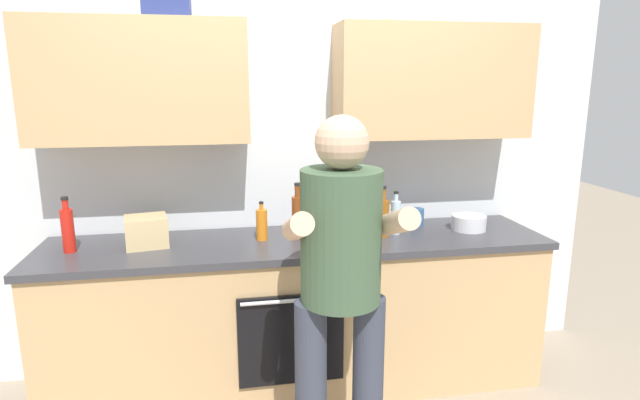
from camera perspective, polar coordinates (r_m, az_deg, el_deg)
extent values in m
plane|color=gray|center=(3.34, -2.18, -19.29)|extent=(12.00, 12.00, 0.00)
cube|color=silver|center=(3.23, -3.29, 3.43)|extent=(4.00, 0.06, 2.50)
cube|color=tan|center=(3.01, -19.15, 12.11)|extent=(1.15, 0.32, 0.65)
cube|color=tan|center=(3.22, 12.18, 12.52)|extent=(1.15, 0.32, 0.65)
cylinder|color=silver|center=(3.18, 9.58, 19.40)|extent=(0.28, 0.28, 0.10)
cube|color=tan|center=(3.14, -2.25, -12.61)|extent=(2.80, 0.60, 0.86)
cube|color=#38383D|center=(2.97, -2.32, -4.75)|extent=(2.84, 0.64, 0.04)
cube|color=black|center=(2.84, -3.14, -15.03)|extent=(0.56, 0.02, 0.50)
cylinder|color=silver|center=(2.72, -3.14, -10.96)|extent=(0.52, 0.02, 0.02)
cylinder|color=#383D4C|center=(2.45, -1.01, -20.39)|extent=(0.14, 0.14, 0.86)
cylinder|color=#383D4C|center=(2.50, 5.25, -19.72)|extent=(0.14, 0.14, 0.86)
cylinder|color=#3F593F|center=(2.17, 2.31, -4.03)|extent=(0.34, 0.34, 0.57)
sphere|color=#D8AD8C|center=(2.09, 2.41, 6.33)|extent=(0.22, 0.22, 0.22)
cylinder|color=#D8AD8C|center=(2.00, -2.51, -2.98)|extent=(0.09, 0.31, 0.19)
cylinder|color=#D8AD8C|center=(2.09, 8.42, -2.41)|extent=(0.09, 0.31, 0.19)
cylinder|color=#8C4C14|center=(3.02, 6.85, -2.02)|extent=(0.08, 0.08, 0.21)
cylinder|color=#8C4C14|center=(2.99, 6.92, 0.59)|extent=(0.03, 0.03, 0.07)
cylinder|color=black|center=(2.98, 6.94, 1.37)|extent=(0.04, 0.04, 0.02)
cylinder|color=brown|center=(2.98, -2.46, -1.91)|extent=(0.07, 0.07, 0.24)
cylinder|color=brown|center=(2.94, -2.49, 0.97)|extent=(0.03, 0.03, 0.07)
cylinder|color=black|center=(2.93, -2.50, 1.74)|extent=(0.03, 0.03, 0.01)
cylinder|color=orange|center=(2.96, -6.39, -2.71)|extent=(0.06, 0.06, 0.18)
cylinder|color=orange|center=(2.93, -6.44, -0.73)|extent=(0.02, 0.02, 0.03)
cylinder|color=black|center=(2.93, -6.45, -0.29)|extent=(0.03, 0.03, 0.01)
cylinder|color=red|center=(3.03, -25.85, -3.06)|extent=(0.06, 0.06, 0.23)
cylinder|color=red|center=(2.99, -26.11, -0.46)|extent=(0.03, 0.03, 0.05)
cylinder|color=black|center=(2.99, -26.17, 0.16)|extent=(0.04, 0.04, 0.02)
cylinder|color=silver|center=(3.08, 8.25, -1.92)|extent=(0.06, 0.06, 0.20)
cylinder|color=silver|center=(3.06, 8.32, 0.28)|extent=(0.02, 0.02, 0.05)
cylinder|color=black|center=(3.05, 8.34, 0.82)|extent=(0.03, 0.03, 0.01)
cylinder|color=#33598C|center=(3.31, 10.57, -1.81)|extent=(0.08, 0.08, 0.11)
cylinder|color=silver|center=(3.28, 15.94, -2.37)|extent=(0.21, 0.21, 0.09)
cube|color=brown|center=(2.83, 1.17, -2.92)|extent=(0.10, 0.14, 0.21)
cylinder|color=black|center=(2.78, 0.96, -0.33)|extent=(0.02, 0.02, 0.06)
cylinder|color=black|center=(2.82, 1.40, -0.13)|extent=(0.02, 0.02, 0.06)
cube|color=tan|center=(2.99, -18.46, -3.27)|extent=(0.25, 0.23, 0.16)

